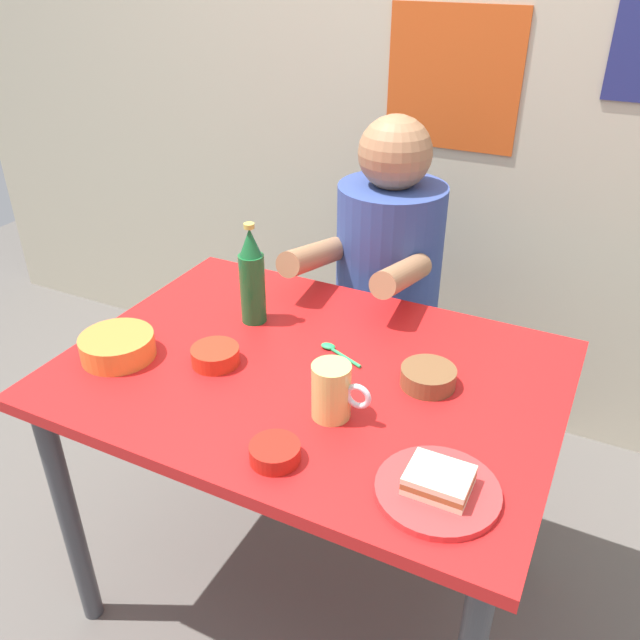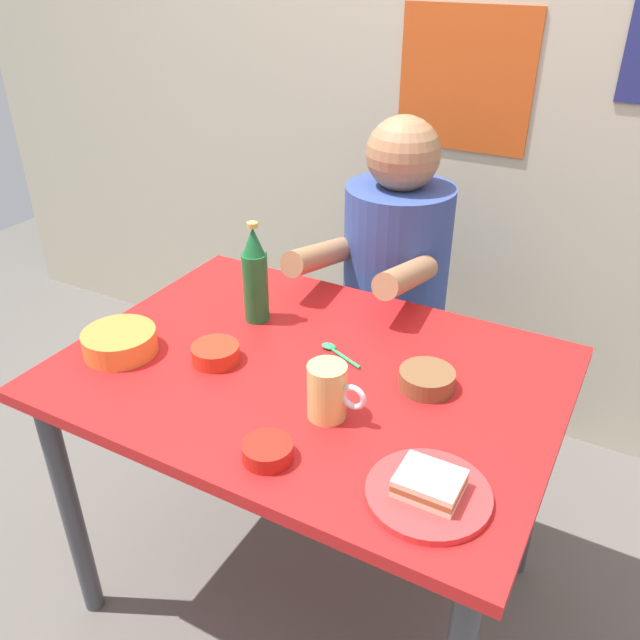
{
  "view_description": "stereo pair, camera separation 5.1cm",
  "coord_description": "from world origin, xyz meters",
  "px_view_note": "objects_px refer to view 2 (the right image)",
  "views": [
    {
      "loc": [
        0.56,
        -1.08,
        1.57
      ],
      "look_at": [
        0.0,
        0.05,
        0.84
      ],
      "focal_mm": 36.7,
      "sensor_mm": 36.0,
      "label": 1
    },
    {
      "loc": [
        0.61,
        -1.06,
        1.57
      ],
      "look_at": [
        0.0,
        0.05,
        0.84
      ],
      "focal_mm": 36.7,
      "sensor_mm": 36.0,
      "label": 2
    }
  ],
  "objects_px": {
    "condiment_bowl_brown": "(427,379)",
    "plate_orange": "(428,494)",
    "person_seated": "(395,254)",
    "sandwich": "(429,483)",
    "stool": "(389,367)",
    "dining_table": "(310,401)",
    "beer_mug": "(328,391)",
    "beer_bottle": "(255,277)"
  },
  "relations": [
    {
      "from": "condiment_bowl_brown",
      "to": "plate_orange",
      "type": "bearing_deg",
      "value": -68.63
    },
    {
      "from": "person_seated",
      "to": "condiment_bowl_brown",
      "type": "bearing_deg",
      "value": -60.95
    },
    {
      "from": "person_seated",
      "to": "condiment_bowl_brown",
      "type": "relative_size",
      "value": 6.0
    },
    {
      "from": "plate_orange",
      "to": "condiment_bowl_brown",
      "type": "height_order",
      "value": "condiment_bowl_brown"
    },
    {
      "from": "condiment_bowl_brown",
      "to": "sandwich",
      "type": "bearing_deg",
      "value": -68.63
    },
    {
      "from": "plate_orange",
      "to": "sandwich",
      "type": "xyz_separation_m",
      "value": [
        0.0,
        0.0,
        0.02
      ]
    },
    {
      "from": "stool",
      "to": "sandwich",
      "type": "bearing_deg",
      "value": -63.82
    },
    {
      "from": "dining_table",
      "to": "condiment_bowl_brown",
      "type": "xyz_separation_m",
      "value": [
        0.26,
        0.06,
        0.12
      ]
    },
    {
      "from": "beer_mug",
      "to": "beer_bottle",
      "type": "relative_size",
      "value": 0.48
    },
    {
      "from": "dining_table",
      "to": "beer_mug",
      "type": "height_order",
      "value": "beer_mug"
    },
    {
      "from": "plate_orange",
      "to": "stool",
      "type": "bearing_deg",
      "value": 116.18
    },
    {
      "from": "condiment_bowl_brown",
      "to": "stool",
      "type": "bearing_deg",
      "value": 118.57
    },
    {
      "from": "stool",
      "to": "beer_mug",
      "type": "xyz_separation_m",
      "value": [
        0.17,
        -0.76,
        0.45
      ]
    },
    {
      "from": "dining_table",
      "to": "stool",
      "type": "height_order",
      "value": "dining_table"
    },
    {
      "from": "sandwich",
      "to": "beer_bottle",
      "type": "distance_m",
      "value": 0.72
    },
    {
      "from": "beer_mug",
      "to": "plate_orange",
      "type": "bearing_deg",
      "value": -24.02
    },
    {
      "from": "person_seated",
      "to": "beer_bottle",
      "type": "xyz_separation_m",
      "value": [
        -0.17,
        -0.49,
        0.09
      ]
    },
    {
      "from": "person_seated",
      "to": "dining_table",
      "type": "bearing_deg",
      "value": -84.96
    },
    {
      "from": "beer_bottle",
      "to": "condiment_bowl_brown",
      "type": "distance_m",
      "value": 0.5
    },
    {
      "from": "stool",
      "to": "condiment_bowl_brown",
      "type": "xyz_separation_m",
      "value": [
        0.31,
        -0.57,
        0.41
      ]
    },
    {
      "from": "beer_bottle",
      "to": "sandwich",
      "type": "bearing_deg",
      "value": -31.94
    },
    {
      "from": "plate_orange",
      "to": "condiment_bowl_brown",
      "type": "xyz_separation_m",
      "value": [
        -0.12,
        0.3,
        0.02
      ]
    },
    {
      "from": "beer_mug",
      "to": "sandwich",
      "type": "bearing_deg",
      "value": -24.02
    },
    {
      "from": "plate_orange",
      "to": "beer_mug",
      "type": "xyz_separation_m",
      "value": [
        -0.26,
        0.12,
        0.05
      ]
    },
    {
      "from": "beer_bottle",
      "to": "plate_orange",
      "type": "bearing_deg",
      "value": -31.94
    },
    {
      "from": "dining_table",
      "to": "stool",
      "type": "distance_m",
      "value": 0.7
    },
    {
      "from": "dining_table",
      "to": "beer_bottle",
      "type": "bearing_deg",
      "value": 150.14
    },
    {
      "from": "plate_orange",
      "to": "condiment_bowl_brown",
      "type": "relative_size",
      "value": 1.83
    },
    {
      "from": "beer_mug",
      "to": "condiment_bowl_brown",
      "type": "xyz_separation_m",
      "value": [
        0.14,
        0.19,
        -0.04
      ]
    },
    {
      "from": "dining_table",
      "to": "sandwich",
      "type": "height_order",
      "value": "sandwich"
    },
    {
      "from": "stool",
      "to": "beer_bottle",
      "type": "height_order",
      "value": "beer_bottle"
    },
    {
      "from": "beer_mug",
      "to": "condiment_bowl_brown",
      "type": "relative_size",
      "value": 1.05
    },
    {
      "from": "stool",
      "to": "dining_table",
      "type": "bearing_deg",
      "value": -85.04
    },
    {
      "from": "person_seated",
      "to": "condiment_bowl_brown",
      "type": "xyz_separation_m",
      "value": [
        0.31,
        -0.56,
        -0.0
      ]
    },
    {
      "from": "dining_table",
      "to": "condiment_bowl_brown",
      "type": "distance_m",
      "value": 0.29
    },
    {
      "from": "dining_table",
      "to": "beer_mug",
      "type": "distance_m",
      "value": 0.23
    },
    {
      "from": "person_seated",
      "to": "sandwich",
      "type": "relative_size",
      "value": 6.54
    },
    {
      "from": "sandwich",
      "to": "dining_table",
      "type": "bearing_deg",
      "value": 146.85
    },
    {
      "from": "person_seated",
      "to": "condiment_bowl_brown",
      "type": "height_order",
      "value": "person_seated"
    },
    {
      "from": "plate_orange",
      "to": "sandwich",
      "type": "distance_m",
      "value": 0.02
    },
    {
      "from": "person_seated",
      "to": "plate_orange",
      "type": "distance_m",
      "value": 0.97
    },
    {
      "from": "dining_table",
      "to": "plate_orange",
      "type": "distance_m",
      "value": 0.46
    }
  ]
}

